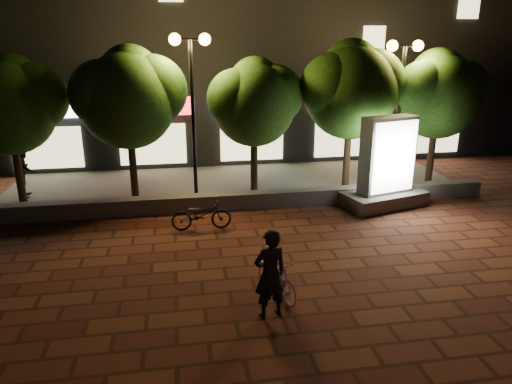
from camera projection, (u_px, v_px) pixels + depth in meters
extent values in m
plane|color=#582D1B|center=(271.00, 264.00, 11.07)|extent=(80.00, 80.00, 0.00)
cube|color=slate|center=(246.00, 200.00, 14.74)|extent=(16.00, 0.45, 0.50)
cube|color=slate|center=(236.00, 184.00, 17.15)|extent=(16.00, 5.00, 0.08)
cube|color=black|center=(217.00, 41.00, 21.71)|extent=(28.00, 8.00, 10.00)
cube|color=silver|center=(42.00, 109.00, 17.53)|extent=(3.20, 0.12, 0.70)
cube|color=beige|center=(47.00, 148.00, 17.99)|extent=(2.60, 0.10, 1.60)
cube|color=red|center=(150.00, 107.00, 18.16)|extent=(3.20, 0.12, 0.70)
cube|color=beige|center=(153.00, 144.00, 18.63)|extent=(2.60, 0.10, 1.60)
cube|color=#4AB0E7|center=(252.00, 104.00, 18.80)|extent=(3.20, 0.12, 0.70)
cube|color=beige|center=(252.00, 141.00, 19.27)|extent=(2.60, 0.10, 1.60)
cube|color=orange|center=(347.00, 102.00, 19.44)|extent=(3.20, 0.12, 0.70)
cube|color=beige|center=(345.00, 138.00, 19.90)|extent=(2.60, 0.10, 1.60)
cube|color=white|center=(435.00, 100.00, 20.08)|extent=(3.20, 0.12, 0.70)
cube|color=beige|center=(431.00, 135.00, 20.54)|extent=(2.60, 0.10, 1.60)
cube|color=beige|center=(374.00, 42.00, 18.86)|extent=(0.90, 0.10, 1.20)
cube|color=beige|center=(469.00, 3.00, 19.03)|extent=(0.90, 0.10, 1.20)
cylinder|color=#302012|center=(18.00, 169.00, 14.64)|extent=(0.24, 0.24, 2.25)
sphere|color=#34601C|center=(8.00, 108.00, 14.05)|extent=(2.80, 2.80, 2.80)
sphere|color=#34601C|center=(33.00, 97.00, 14.26)|extent=(2.10, 2.10, 2.10)
sphere|color=#34601C|center=(12.00, 84.00, 14.18)|extent=(1.82, 1.82, 1.82)
cylinder|color=#302012|center=(133.00, 163.00, 15.18)|extent=(0.24, 0.24, 2.34)
sphere|color=#34601C|center=(128.00, 101.00, 14.57)|extent=(3.00, 3.00, 3.00)
sphere|color=#34601C|center=(152.00, 90.00, 14.78)|extent=(2.25, 2.25, 2.25)
sphere|color=#34601C|center=(104.00, 94.00, 14.24)|extent=(2.10, 2.10, 2.10)
sphere|color=#34601C|center=(130.00, 76.00, 14.68)|extent=(1.95, 1.95, 1.95)
cylinder|color=#302012|center=(254.00, 160.00, 15.84)|extent=(0.24, 0.24, 2.21)
sphere|color=#34601C|center=(254.00, 105.00, 15.27)|extent=(2.70, 2.70, 2.70)
sphere|color=#34601C|center=(273.00, 95.00, 15.47)|extent=(2.03, 2.03, 2.02)
sphere|color=#34601C|center=(236.00, 98.00, 14.96)|extent=(1.89, 1.89, 1.89)
sphere|color=#34601C|center=(255.00, 83.00, 15.41)|extent=(1.76, 1.76, 1.76)
cylinder|color=#302012|center=(347.00, 153.00, 16.33)|extent=(0.24, 0.24, 2.43)
sphere|color=#34601C|center=(351.00, 93.00, 15.69)|extent=(3.10, 3.10, 3.10)
sphere|color=#34601C|center=(371.00, 83.00, 15.91)|extent=(2.33, 2.33, 2.33)
sphere|color=#34601C|center=(333.00, 86.00, 15.37)|extent=(2.17, 2.17, 2.17)
sphere|color=#34601C|center=(351.00, 69.00, 15.80)|extent=(2.01, 2.02, 2.02)
cylinder|color=#302012|center=(431.00, 152.00, 16.87)|extent=(0.24, 0.24, 2.29)
sphere|color=#34601C|center=(438.00, 97.00, 16.26)|extent=(2.90, 2.90, 2.90)
sphere|color=#34601C|center=(455.00, 87.00, 16.47)|extent=(2.18, 2.17, 2.17)
sphere|color=#34601C|center=(424.00, 90.00, 15.94)|extent=(2.03, 2.03, 2.03)
sphere|color=#34601C|center=(438.00, 75.00, 16.38)|extent=(1.89, 1.88, 1.88)
cylinder|color=black|center=(193.00, 122.00, 14.90)|extent=(0.12, 0.12, 5.00)
cylinder|color=black|center=(190.00, 39.00, 14.13)|extent=(0.90, 0.08, 0.08)
sphere|color=#FF933F|center=(175.00, 39.00, 14.06)|extent=(0.36, 0.36, 0.36)
sphere|color=#FF933F|center=(205.00, 39.00, 14.20)|extent=(0.36, 0.36, 0.36)
cylinder|color=black|center=(398.00, 119.00, 16.05)|extent=(0.12, 0.12, 4.80)
cylinder|color=black|center=(405.00, 46.00, 15.31)|extent=(0.90, 0.08, 0.08)
sphere|color=#FF933F|center=(392.00, 46.00, 15.24)|extent=(0.36, 0.36, 0.36)
sphere|color=#FF933F|center=(418.00, 46.00, 15.38)|extent=(0.36, 0.36, 0.36)
cube|color=slate|center=(384.00, 199.00, 14.98)|extent=(2.90, 1.98, 0.44)
cube|color=#4C4C51|center=(388.00, 155.00, 14.54)|extent=(1.86, 1.06, 2.42)
cube|color=white|center=(395.00, 157.00, 14.27)|extent=(1.55, 0.47, 2.20)
cube|color=white|center=(381.00, 153.00, 14.81)|extent=(1.55, 0.47, 2.20)
imported|color=#F1A4C6|center=(276.00, 276.00, 9.57)|extent=(0.90, 1.55, 0.90)
imported|color=black|center=(270.00, 274.00, 8.73)|extent=(0.74, 0.58, 1.79)
imported|color=black|center=(201.00, 215.00, 12.99)|extent=(1.67, 0.58, 0.88)
imported|color=black|center=(24.00, 170.00, 15.38)|extent=(0.80, 0.97, 1.83)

